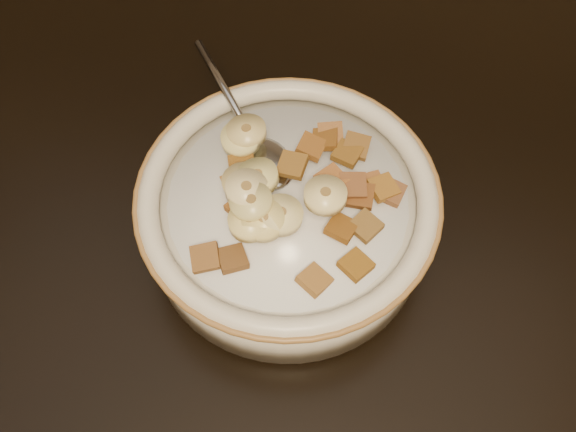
# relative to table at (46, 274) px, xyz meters

# --- Properties ---
(table) EXTENTS (1.41, 0.91, 0.04)m
(table) POSITION_rel_table_xyz_m (0.00, 0.00, 0.00)
(table) COLOR black
(table) RESTS_ON floor
(cereal_bowl) EXTENTS (0.22, 0.22, 0.05)m
(cereal_bowl) POSITION_rel_table_xyz_m (0.20, 0.06, 0.05)
(cereal_bowl) COLOR beige
(cereal_bowl) RESTS_ON table
(milk) EXTENTS (0.19, 0.19, 0.00)m
(milk) POSITION_rel_table_xyz_m (0.20, 0.06, 0.07)
(milk) COLOR white
(milk) RESTS_ON cereal_bowl
(spoon) EXTENTS (0.06, 0.07, 0.01)m
(spoon) POSITION_rel_table_xyz_m (0.17, 0.09, 0.08)
(spoon) COLOR gray
(spoon) RESTS_ON cereal_bowl
(cereal_square_0) EXTENTS (0.03, 0.02, 0.01)m
(cereal_square_0) POSITION_rel_table_xyz_m (0.27, 0.08, 0.08)
(cereal_square_0) COLOR brown
(cereal_square_0) RESTS_ON milk
(cereal_square_1) EXTENTS (0.03, 0.03, 0.01)m
(cereal_square_1) POSITION_rel_table_xyz_m (0.17, 0.04, 0.09)
(cereal_square_1) COLOR #954F1E
(cereal_square_1) RESTS_ON milk
(cereal_square_2) EXTENTS (0.02, 0.02, 0.01)m
(cereal_square_2) POSITION_rel_table_xyz_m (0.20, 0.08, 0.10)
(cereal_square_2) COLOR brown
(cereal_square_2) RESTS_ON milk
(cereal_square_3) EXTENTS (0.02, 0.02, 0.01)m
(cereal_square_3) POSITION_rel_table_xyz_m (0.19, 0.03, 0.09)
(cereal_square_3) COLOR #8F5E1E
(cereal_square_3) RESTS_ON milk
(cereal_square_4) EXTENTS (0.02, 0.02, 0.01)m
(cereal_square_4) POSITION_rel_table_xyz_m (0.22, 0.13, 0.08)
(cereal_square_4) COLOR brown
(cereal_square_4) RESTS_ON milk
(cereal_square_5) EXTENTS (0.02, 0.02, 0.01)m
(cereal_square_5) POSITION_rel_table_xyz_m (0.25, 0.07, 0.08)
(cereal_square_5) COLOR brown
(cereal_square_5) RESTS_ON milk
(cereal_square_6) EXTENTS (0.02, 0.02, 0.01)m
(cereal_square_6) POSITION_rel_table_xyz_m (0.21, 0.11, 0.09)
(cereal_square_6) COLOR brown
(cereal_square_6) RESTS_ON milk
(cereal_square_7) EXTENTS (0.03, 0.03, 0.01)m
(cereal_square_7) POSITION_rel_table_xyz_m (0.26, 0.05, 0.08)
(cereal_square_7) COLOR brown
(cereal_square_7) RESTS_ON milk
(cereal_square_8) EXTENTS (0.03, 0.03, 0.01)m
(cereal_square_8) POSITION_rel_table_xyz_m (0.24, 0.04, 0.08)
(cereal_square_8) COLOR brown
(cereal_square_8) RESTS_ON milk
(cereal_square_9) EXTENTS (0.02, 0.02, 0.01)m
(cereal_square_9) POSITION_rel_table_xyz_m (0.22, 0.12, 0.08)
(cereal_square_9) COLOR brown
(cereal_square_9) RESTS_ON milk
(cereal_square_10) EXTENTS (0.03, 0.03, 0.01)m
(cereal_square_10) POSITION_rel_table_xyz_m (0.15, 0.00, 0.08)
(cereal_square_10) COLOR brown
(cereal_square_10) RESTS_ON milk
(cereal_square_11) EXTENTS (0.02, 0.02, 0.01)m
(cereal_square_11) POSITION_rel_table_xyz_m (0.24, 0.12, 0.08)
(cereal_square_11) COLOR brown
(cereal_square_11) RESTS_ON milk
(cereal_square_12) EXTENTS (0.02, 0.02, 0.01)m
(cereal_square_12) POSITION_rel_table_xyz_m (0.24, 0.08, 0.09)
(cereal_square_12) COLOR brown
(cereal_square_12) RESTS_ON milk
(cereal_square_13) EXTENTS (0.03, 0.03, 0.01)m
(cereal_square_13) POSITION_rel_table_xyz_m (0.16, 0.08, 0.09)
(cereal_square_13) COLOR brown
(cereal_square_13) RESTS_ON milk
(cereal_square_14) EXTENTS (0.03, 0.03, 0.01)m
(cereal_square_14) POSITION_rel_table_xyz_m (0.16, 0.06, 0.09)
(cereal_square_14) COLOR brown
(cereal_square_14) RESTS_ON milk
(cereal_square_15) EXTENTS (0.03, 0.03, 0.01)m
(cereal_square_15) POSITION_rel_table_xyz_m (0.26, 0.08, 0.08)
(cereal_square_15) COLOR brown
(cereal_square_15) RESTS_ON milk
(cereal_square_16) EXTENTS (0.03, 0.03, 0.01)m
(cereal_square_16) POSITION_rel_table_xyz_m (0.24, 0.11, 0.08)
(cereal_square_16) COLOR brown
(cereal_square_16) RESTS_ON milk
(cereal_square_17) EXTENTS (0.03, 0.03, 0.01)m
(cereal_square_17) POSITION_rel_table_xyz_m (0.17, 0.00, 0.08)
(cereal_square_17) COLOR brown
(cereal_square_17) RESTS_ON milk
(cereal_square_18) EXTENTS (0.03, 0.03, 0.01)m
(cereal_square_18) POSITION_rel_table_xyz_m (0.23, 0.08, 0.09)
(cereal_square_18) COLOR brown
(cereal_square_18) RESTS_ON milk
(cereal_square_19) EXTENTS (0.03, 0.03, 0.01)m
(cereal_square_19) POSITION_rel_table_xyz_m (0.23, -0.00, 0.08)
(cereal_square_19) COLOR brown
(cereal_square_19) RESTS_ON milk
(cereal_square_20) EXTENTS (0.03, 0.03, 0.01)m
(cereal_square_20) POSITION_rel_table_xyz_m (0.25, 0.02, 0.08)
(cereal_square_20) COLOR brown
(cereal_square_20) RESTS_ON milk
(cereal_square_21) EXTENTS (0.03, 0.03, 0.01)m
(cereal_square_21) POSITION_rel_table_xyz_m (0.27, 0.08, 0.08)
(cereal_square_21) COLOR #9A641B
(cereal_square_21) RESTS_ON milk
(banana_slice_0) EXTENTS (0.04, 0.04, 0.01)m
(banana_slice_0) POSITION_rel_table_xyz_m (0.15, 0.10, 0.09)
(banana_slice_0) COLOR #E9D778
(banana_slice_0) RESTS_ON milk
(banana_slice_1) EXTENTS (0.04, 0.04, 0.01)m
(banana_slice_1) POSITION_rel_table_xyz_m (0.19, 0.03, 0.10)
(banana_slice_1) COLOR #F8D68A
(banana_slice_1) RESTS_ON milk
(banana_slice_2) EXTENTS (0.04, 0.04, 0.01)m
(banana_slice_2) POSITION_rel_table_xyz_m (0.23, 0.05, 0.11)
(banana_slice_2) COLOR beige
(banana_slice_2) RESTS_ON milk
(banana_slice_3) EXTENTS (0.04, 0.04, 0.01)m
(banana_slice_3) POSITION_rel_table_xyz_m (0.20, 0.03, 0.10)
(banana_slice_3) COLOR #E8CF8A
(banana_slice_3) RESTS_ON milk
(banana_slice_4) EXTENTS (0.04, 0.04, 0.01)m
(banana_slice_4) POSITION_rel_table_xyz_m (0.18, 0.03, 0.10)
(banana_slice_4) COLOR #EDD87A
(banana_slice_4) RESTS_ON milk
(banana_slice_5) EXTENTS (0.04, 0.04, 0.01)m
(banana_slice_5) POSITION_rel_table_xyz_m (0.17, 0.05, 0.11)
(banana_slice_5) COLOR #F5E5A4
(banana_slice_5) RESTS_ON milk
(banana_slice_6) EXTENTS (0.04, 0.04, 0.02)m
(banana_slice_6) POSITION_rel_table_xyz_m (0.17, 0.06, 0.10)
(banana_slice_6) COLOR #DAC86C
(banana_slice_6) RESTS_ON milk
(banana_slice_7) EXTENTS (0.04, 0.04, 0.01)m
(banana_slice_7) POSITION_rel_table_xyz_m (0.16, 0.11, 0.10)
(banana_slice_7) COLOR beige
(banana_slice_7) RESTS_ON milk
(banana_slice_8) EXTENTS (0.04, 0.04, 0.01)m
(banana_slice_8) POSITION_rel_table_xyz_m (0.18, 0.04, 0.11)
(banana_slice_8) COLOR #D4CA74
(banana_slice_8) RESTS_ON milk
(banana_slice_9) EXTENTS (0.04, 0.04, 0.01)m
(banana_slice_9) POSITION_rel_table_xyz_m (0.16, 0.06, 0.10)
(banana_slice_9) COLOR beige
(banana_slice_9) RESTS_ON milk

